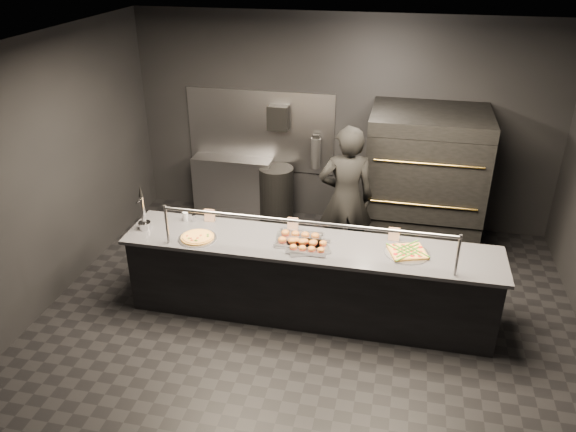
% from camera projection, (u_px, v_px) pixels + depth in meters
% --- Properties ---
extents(room, '(6.04, 6.00, 3.00)m').
position_uv_depth(room, '(309.00, 193.00, 5.84)').
color(room, black).
rests_on(room, ground).
extents(service_counter, '(4.10, 0.78, 1.37)m').
position_uv_depth(service_counter, '(309.00, 279.00, 6.26)').
color(service_counter, black).
rests_on(service_counter, ground).
extents(pizza_oven, '(1.50, 1.23, 1.91)m').
position_uv_depth(pizza_oven, '(424.00, 181.00, 7.46)').
color(pizza_oven, black).
rests_on(pizza_oven, ground).
extents(prep_shelf, '(1.20, 0.35, 0.90)m').
position_uv_depth(prep_shelf, '(233.00, 186.00, 8.59)').
color(prep_shelf, '#99999E').
rests_on(prep_shelf, ground).
extents(towel_dispenser, '(0.30, 0.20, 0.35)m').
position_uv_depth(towel_dispenser, '(278.00, 118.00, 8.02)').
color(towel_dispenser, black).
rests_on(towel_dispenser, room).
extents(fire_extinguisher, '(0.14, 0.14, 0.51)m').
position_uv_depth(fire_extinguisher, '(316.00, 153.00, 8.14)').
color(fire_extinguisher, '#B2B2B7').
rests_on(fire_extinguisher, room).
extents(beer_tap, '(0.14, 0.20, 0.53)m').
position_uv_depth(beer_tap, '(144.00, 216.00, 6.30)').
color(beer_tap, silver).
rests_on(beer_tap, service_counter).
extents(round_pizza, '(0.42, 0.42, 0.03)m').
position_uv_depth(round_pizza, '(197.00, 238.00, 6.15)').
color(round_pizza, silver).
rests_on(round_pizza, service_counter).
extents(slider_tray_a, '(0.53, 0.42, 0.08)m').
position_uv_depth(slider_tray_a, '(299.00, 239.00, 6.09)').
color(slider_tray_a, silver).
rests_on(slider_tray_a, service_counter).
extents(slider_tray_b, '(0.51, 0.45, 0.07)m').
position_uv_depth(slider_tray_b, '(308.00, 246.00, 5.96)').
color(slider_tray_b, silver).
rests_on(slider_tray_b, service_counter).
extents(square_pizza, '(0.47, 0.47, 0.05)m').
position_uv_depth(square_pizza, '(407.00, 252.00, 5.86)').
color(square_pizza, silver).
rests_on(square_pizza, service_counter).
extents(condiment_jar, '(0.16, 0.06, 0.11)m').
position_uv_depth(condiment_jar, '(188.00, 217.00, 6.51)').
color(condiment_jar, silver).
rests_on(condiment_jar, service_counter).
extents(tent_cards, '(2.23, 0.04, 0.15)m').
position_uv_depth(tent_cards, '(297.00, 224.00, 6.30)').
color(tent_cards, white).
rests_on(tent_cards, service_counter).
extents(trash_bin, '(0.50, 0.50, 0.84)m').
position_uv_depth(trash_bin, '(276.00, 194.00, 8.38)').
color(trash_bin, black).
rests_on(trash_bin, ground).
extents(worker, '(0.78, 0.60, 1.90)m').
position_uv_depth(worker, '(346.00, 199.00, 7.00)').
color(worker, black).
rests_on(worker, ground).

